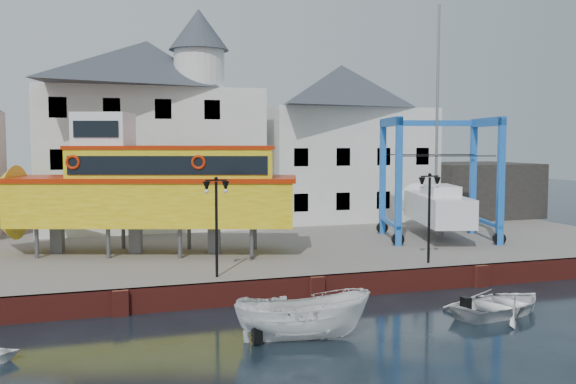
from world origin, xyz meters
name	(u,v)px	position (x,y,z in m)	size (l,w,h in m)	color
ground	(317,300)	(0.00, 0.00, 0.00)	(140.00, 140.00, 0.00)	black
hardstanding	(251,247)	(0.00, 11.00, 0.50)	(44.00, 22.00, 1.00)	slate
quay_wall	(316,288)	(0.00, 0.10, 0.50)	(44.00, 0.47, 1.00)	maroon
building_white_main	(151,131)	(-4.87, 18.39, 7.34)	(14.00, 8.30, 14.00)	silver
building_white_right	(341,142)	(9.00, 19.00, 6.60)	(12.00, 8.00, 11.20)	silver
shed_dark	(473,189)	(19.00, 17.00, 3.00)	(8.00, 7.00, 4.00)	black
lamp_post_left	(216,201)	(-4.00, 1.20, 4.17)	(1.12, 0.32, 4.20)	black
lamp_post_right	(429,195)	(6.00, 1.20, 4.17)	(1.12, 0.32, 4.20)	black
tour_boat	(136,188)	(-6.72, 8.03, 4.33)	(16.62, 8.73, 7.07)	#59595E
travel_lift	(434,199)	(10.50, 8.32, 3.24)	(7.35, 9.18, 13.45)	blue
motorboat_a	(303,340)	(-2.33, -4.96, 0.00)	(1.74, 4.63, 1.79)	white
motorboat_b	(501,313)	(6.11, -4.15, 0.00)	(3.28, 4.59, 0.95)	white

